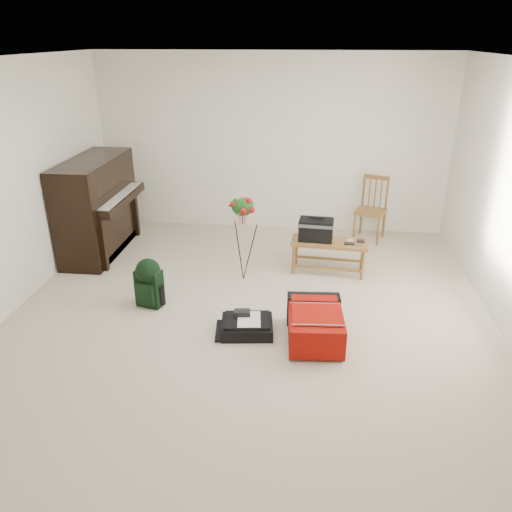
# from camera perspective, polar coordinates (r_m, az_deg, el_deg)

# --- Properties ---
(floor) EXTENTS (5.00, 5.50, 0.01)m
(floor) POSITION_cam_1_polar(r_m,az_deg,el_deg) (5.16, -0.85, -7.39)
(floor) COLOR beige
(floor) RESTS_ON ground
(ceiling) EXTENTS (5.00, 5.50, 0.01)m
(ceiling) POSITION_cam_1_polar(r_m,az_deg,el_deg) (4.41, -1.06, 21.54)
(ceiling) COLOR white
(ceiling) RESTS_ON wall_back
(wall_back) EXTENTS (5.00, 0.04, 2.50)m
(wall_back) POSITION_cam_1_polar(r_m,az_deg,el_deg) (7.29, 1.81, 12.61)
(wall_back) COLOR white
(wall_back) RESTS_ON floor
(piano) EXTENTS (0.71, 1.50, 1.25)m
(piano) POSITION_cam_1_polar(r_m,az_deg,el_deg) (6.90, -17.59, 5.23)
(piano) COLOR black
(piano) RESTS_ON floor
(bench) EXTENTS (0.94, 0.43, 0.70)m
(bench) POSITION_cam_1_polar(r_m,az_deg,el_deg) (6.05, 7.33, 2.56)
(bench) COLOR olive
(bench) RESTS_ON floor
(dining_chair) EXTENTS (0.50, 0.50, 0.90)m
(dining_chair) POSITION_cam_1_polar(r_m,az_deg,el_deg) (7.22, 12.96, 5.21)
(dining_chair) COLOR olive
(dining_chair) RESTS_ON floor
(red_suitcase) EXTENTS (0.55, 0.78, 0.32)m
(red_suitcase) POSITION_cam_1_polar(r_m,az_deg,el_deg) (4.86, 6.77, -7.41)
(red_suitcase) COLOR #A70707
(red_suitcase) RESTS_ON floor
(black_duffel) EXTENTS (0.54, 0.45, 0.21)m
(black_duffel) POSITION_cam_1_polar(r_m,az_deg,el_deg) (4.94, -1.03, -7.95)
(black_duffel) COLOR black
(black_duffel) RESTS_ON floor
(green_backpack) EXTENTS (0.31, 0.28, 0.54)m
(green_backpack) POSITION_cam_1_polar(r_m,az_deg,el_deg) (5.42, -12.17, -2.74)
(green_backpack) COLOR black
(green_backpack) RESTS_ON floor
(flower_stand) EXTENTS (0.39, 0.39, 1.07)m
(flower_stand) POSITION_cam_1_polar(r_m,az_deg,el_deg) (5.79, -1.51, 1.99)
(flower_stand) COLOR black
(flower_stand) RESTS_ON floor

